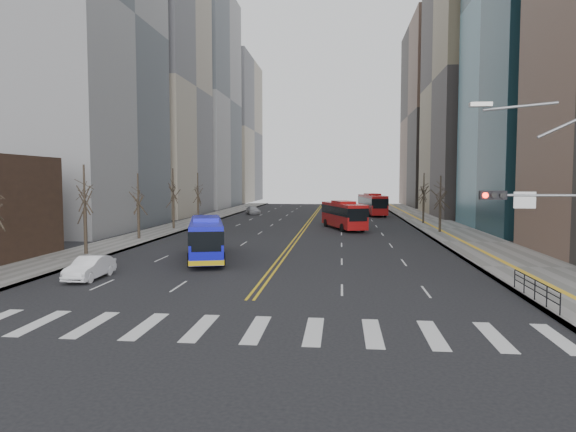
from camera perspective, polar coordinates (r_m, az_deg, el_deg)
The scene contains 16 objects.
ground at distance 21.86m, azimuth -6.66°, elevation -12.33°, with size 220.00×220.00×0.00m, color black.
sidewalk_right at distance 67.00m, azimuth 16.97°, elevation -1.33°, with size 7.00×130.00×0.15m, color slate.
sidewalk_left at distance 69.05m, azimuth -11.93°, elevation -1.09°, with size 5.00×130.00×0.15m, color slate.
crosswalk at distance 21.85m, azimuth -6.66°, elevation -12.31°, with size 26.70×4.00×0.01m.
centerline at distance 75.85m, azimuth 2.40°, elevation -0.60°, with size 0.55×100.00×0.01m.
office_towers at distance 90.83m, azimuth 3.07°, elevation 15.33°, with size 83.00×134.00×58.00m.
signal_mast at distance 24.29m, azimuth 28.05°, elevation 0.52°, with size 5.37×0.37×9.39m.
pedestrian_railing at distance 28.68m, azimuth 25.75°, elevation -7.06°, with size 0.06×6.06×1.02m.
street_trees at distance 56.27m, azimuth -6.20°, elevation 2.72°, with size 35.20×47.20×7.60m.
blue_bus at distance 40.43m, azimuth -9.09°, elevation -2.28°, with size 5.25×11.52×3.30m.
red_bus_near at distance 64.24m, azimuth 6.17°, elevation 0.29°, with size 5.80×11.40×3.53m.
red_bus_far at distance 90.16m, azimuth 9.35°, elevation 1.43°, with size 4.59×12.33×3.80m.
car_white at distance 34.22m, azimuth -21.16°, elevation -5.38°, with size 1.50×4.29×1.41m, color white.
car_dark_mid at distance 67.46m, azimuth 7.05°, elevation -0.61°, with size 1.66×4.12×1.41m, color black.
car_silver at distance 91.72m, azimuth -3.92°, elevation 0.63°, with size 1.94×4.78×1.39m, color #9E9EA3.
car_dark_far at distance 80.71m, azimuth 7.92°, elevation 0.05°, with size 1.92×4.17×1.16m, color black.
Camera 1 is at (4.60, -20.46, 6.15)m, focal length 32.00 mm.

